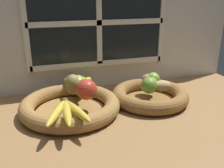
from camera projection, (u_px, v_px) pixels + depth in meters
ground_plane at (118, 113)px, 101.03cm from camera, size 140.00×90.00×3.00cm
back_wall at (98, 29)px, 117.74cm from camera, size 140.00×4.60×55.00cm
fruit_bowl_left at (70, 106)px, 97.50cm from camera, size 38.43×38.43×5.80cm
fruit_bowl_right at (150, 96)px, 107.28cm from camera, size 32.23×32.23×5.80cm
apple_red_right at (86, 90)px, 94.37cm from camera, size 7.94×7.94×7.94cm
apple_green_back at (78, 84)px, 101.12cm from camera, size 7.27×7.27×7.27cm
pear_brown at (73, 84)px, 99.70cm from camera, size 6.76×6.58×8.01cm
banana_bunch_front at (67, 111)px, 82.89cm from camera, size 15.25×20.16×2.70cm
banana_bunch_back at (77, 84)px, 107.32cm from camera, size 13.87×17.02×3.23cm
potato_small at (162, 86)px, 103.40cm from camera, size 8.20×5.73×4.47cm
potato_back at (150, 79)px, 110.28cm from camera, size 9.53×9.68×4.81cm
potato_large at (151, 83)px, 105.41cm from camera, size 8.45×7.95×4.89cm
lime_near at (149, 85)px, 100.60cm from camera, size 6.53×6.53×6.53cm
lime_far at (153, 79)px, 109.96cm from camera, size 5.59×5.59×5.59cm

